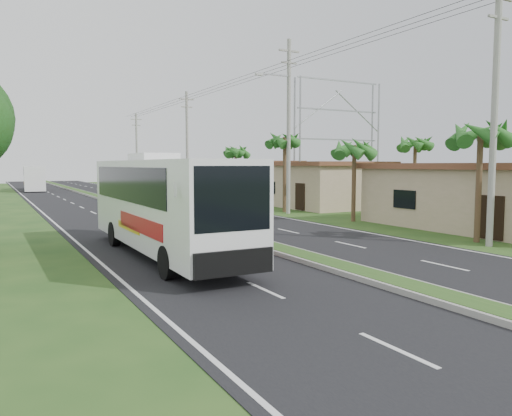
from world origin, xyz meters
name	(u,v)px	position (x,y,z in m)	size (l,w,h in m)	color
ground	(364,277)	(0.00, 0.00, 0.00)	(180.00, 180.00, 0.00)	#22471A
road_asphalt	(163,217)	(0.00, 20.00, 0.01)	(14.00, 160.00, 0.02)	black
median_strip	(163,215)	(0.00, 20.00, 0.10)	(1.20, 160.00, 0.18)	gray
lane_edge_left	(54,222)	(-6.70, 20.00, 0.00)	(0.12, 160.00, 0.01)	silver
lane_edge_right	(252,212)	(6.70, 20.00, 0.00)	(0.12, 160.00, 0.01)	silver
shop_near	(492,195)	(14.00, 6.00, 1.78)	(8.60, 12.60, 3.52)	tan
shop_mid	(319,184)	(14.00, 22.00, 1.86)	(7.60, 10.60, 3.67)	tan
shop_far	(243,179)	(14.00, 36.00, 1.93)	(8.60, 11.60, 3.82)	tan
palm_verge_a	(481,135)	(9.00, 3.00, 4.74)	(2.40, 2.40, 5.45)	#473321
palm_verge_b	(354,149)	(9.40, 12.00, 4.36)	(2.40, 2.40, 5.05)	#473321
palm_verge_c	(285,141)	(8.80, 19.00, 5.12)	(2.40, 2.40, 5.85)	#473321
palm_verge_d	(236,152)	(9.30, 28.00, 4.55)	(2.40, 2.40, 5.25)	#473321
palm_behind_shop	(415,144)	(17.50, 15.00, 4.93)	(2.40, 2.40, 5.65)	#473321
utility_pole_a	(495,110)	(8.50, 2.00, 5.67)	(1.60, 0.28, 11.00)	gray
utility_pole_b	(288,124)	(8.47, 18.00, 6.26)	(3.20, 0.28, 12.00)	gray
utility_pole_c	(187,143)	(8.50, 38.00, 5.67)	(1.60, 0.28, 11.00)	gray
utility_pole_d	(137,150)	(8.50, 58.00, 5.42)	(1.60, 0.28, 10.50)	gray
billboard_lattice	(338,132)	(22.00, 30.00, 6.82)	(10.18, 1.18, 12.07)	gray
coach_bus_main	(163,200)	(-4.30, 6.38, 2.13)	(2.60, 12.01, 3.88)	white
coach_bus_far	(34,177)	(-4.66, 60.15, 1.82)	(2.99, 11.15, 3.22)	white
motorcyclist	(245,219)	(0.84, 9.71, 0.80)	(1.89, 1.12, 2.26)	black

